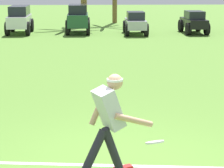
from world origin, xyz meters
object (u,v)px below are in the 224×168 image
at_px(frisbee_in_flight, 155,142).
at_px(parked_car_slot_c, 20,19).
at_px(parked_car_slot_e, 135,23).
at_px(frisbee_thrower, 108,121).
at_px(parked_car_slot_d, 78,18).
at_px(parked_car_slot_f, 194,22).

xyz_separation_m(frisbee_in_flight, parked_car_slot_c, (-4.41, 16.14, 0.26)).
bearing_deg(parked_car_slot_c, frisbee_in_flight, -74.72).
bearing_deg(parked_car_slot_c, parked_car_slot_e, -6.50).
bearing_deg(frisbee_thrower, parked_car_slot_e, 83.15).
relative_size(frisbee_in_flight, parked_car_slot_c, 0.14).
xyz_separation_m(frisbee_in_flight, parked_car_slot_e, (1.23, 15.50, 0.10)).
xyz_separation_m(parked_car_slot_c, parked_car_slot_d, (2.86, -0.05, 0.02)).
xyz_separation_m(frisbee_thrower, parked_car_slot_e, (1.87, 15.57, -0.24)).
bearing_deg(parked_car_slot_d, parked_car_slot_c, 179.01).
height_order(frisbee_in_flight, parked_car_slot_f, parked_car_slot_f).
bearing_deg(parked_car_slot_e, frisbee_thrower, -96.85).
relative_size(parked_car_slot_d, parked_car_slot_e, 1.07).
height_order(parked_car_slot_d, parked_car_slot_e, parked_car_slot_d).
bearing_deg(frisbee_in_flight, parked_car_slot_e, 85.45).
relative_size(frisbee_thrower, frisbee_in_flight, 4.13).
xyz_separation_m(frisbee_in_flight, parked_car_slot_d, (-1.55, 16.09, 0.28)).
height_order(frisbee_in_flight, parked_car_slot_c, parked_car_slot_c).
bearing_deg(parked_car_slot_f, parked_car_slot_c, 177.76).
relative_size(parked_car_slot_c, parked_car_slot_d, 1.03).
bearing_deg(parked_car_slot_d, frisbee_in_flight, -84.50).
relative_size(frisbee_in_flight, parked_car_slot_d, 0.15).
distance_m(frisbee_thrower, parked_car_slot_e, 15.68).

